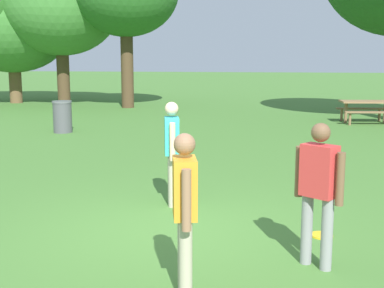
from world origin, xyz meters
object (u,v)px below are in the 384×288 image
object	(u,v)px
frisbee	(322,235)
person_catcher	(172,146)
person_thrower	(185,205)
trash_can_beside_table	(62,117)
picnic_table_far	(366,107)
tree_broad_center	(12,21)
person_bystander	(319,186)
tree_far_right	(60,5)

from	to	relation	value
frisbee	person_catcher	bearing A→B (deg)	151.26
person_thrower	person_catcher	size ratio (longest dim) A/B	1.00
person_thrower	trash_can_beside_table	xyz separation A→B (m)	(-5.23, 10.33, -0.46)
picnic_table_far	tree_broad_center	distance (m)	16.61
person_catcher	trash_can_beside_table	size ratio (longest dim) A/B	1.71
person_thrower	person_bystander	world-z (taller)	same
trash_can_beside_table	person_catcher	bearing A→B (deg)	-57.52
person_thrower	tree_broad_center	distance (m)	22.40
person_bystander	tree_broad_center	distance (m)	22.33
person_thrower	picnic_table_far	world-z (taller)	person_thrower
person_thrower	frisbee	distance (m)	2.65
frisbee	picnic_table_far	distance (m)	12.14
trash_can_beside_table	tree_broad_center	distance (m)	11.18
person_thrower	person_bystander	bearing A→B (deg)	34.11
person_bystander	tree_far_right	size ratio (longest dim) A/B	0.24
frisbee	trash_can_beside_table	world-z (taller)	trash_can_beside_table
person_thrower	tree_broad_center	xyz separation A→B (m)	(-11.01, 19.28, 2.91)
tree_far_right	tree_broad_center	bearing A→B (deg)	165.74
picnic_table_far	trash_can_beside_table	xyz separation A→B (m)	(-9.52, -3.42, -0.08)
person_catcher	frisbee	bearing A→B (deg)	-28.74
person_catcher	tree_broad_center	distance (m)	19.39
person_bystander	frisbee	size ratio (longest dim) A/B	5.62
person_catcher	trash_can_beside_table	bearing A→B (deg)	122.48
person_thrower	frisbee	bearing A→B (deg)	51.49
tree_broad_center	tree_far_right	world-z (taller)	tree_far_right
trash_can_beside_table	tree_far_right	xyz separation A→B (m)	(-3.11, 8.27, 4.01)
person_thrower	tree_far_right	size ratio (longest dim) A/B	0.24
person_thrower	tree_far_right	bearing A→B (deg)	114.13
picnic_table_far	tree_broad_center	xyz separation A→B (m)	(-15.31, 5.53, 3.29)
frisbee	person_bystander	bearing A→B (deg)	-100.25
frisbee	tree_far_right	bearing A→B (deg)	120.67
person_thrower	trash_can_beside_table	size ratio (longest dim) A/B	1.71
person_bystander	tree_broad_center	bearing A→B (deg)	123.98
picnic_table_far	tree_far_right	distance (m)	14.09
tree_broad_center	tree_far_right	xyz separation A→B (m)	(2.68, -0.68, 0.64)
person_thrower	trash_can_beside_table	world-z (taller)	person_thrower
trash_can_beside_table	frisbee	bearing A→B (deg)	-51.08
person_bystander	trash_can_beside_table	xyz separation A→B (m)	(-6.59, 9.41, -0.46)
person_thrower	picnic_table_far	size ratio (longest dim) A/B	0.90
picnic_table_far	person_catcher	bearing A→B (deg)	-115.04
person_thrower	frisbee	size ratio (longest dim) A/B	5.62
trash_can_beside_table	tree_broad_center	size ratio (longest dim) A/B	0.15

